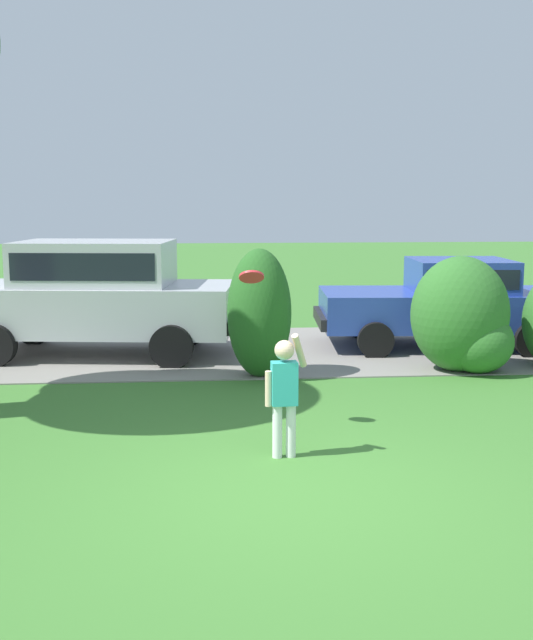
{
  "coord_description": "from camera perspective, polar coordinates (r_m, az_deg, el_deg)",
  "views": [
    {
      "loc": [
        -0.78,
        -6.45,
        2.59
      ],
      "look_at": [
        0.01,
        2.99,
        1.1
      ],
      "focal_mm": 42.95,
      "sensor_mm": 36.0,
      "label": 1
    }
  ],
  "objects": [
    {
      "name": "ground_plane",
      "position": [
        6.99,
        2.02,
        -12.82
      ],
      "size": [
        80.0,
        80.0,
        0.0
      ],
      "primitive_type": "plane",
      "color": "#3D752D"
    },
    {
      "name": "driveway_strip",
      "position": [
        13.29,
        -1.34,
        -2.25
      ],
      "size": [
        28.0,
        4.4,
        0.02
      ],
      "primitive_type": "cube",
      "color": "gray",
      "rests_on": "ground"
    },
    {
      "name": "shrub_near_tree",
      "position": [
        11.19,
        -0.54,
        0.51
      ],
      "size": [
        0.94,
        0.98,
        1.9
      ],
      "color": "#286023",
      "rests_on": "ground"
    },
    {
      "name": "shrub_centre_left",
      "position": [
        11.93,
        14.51,
        -0.05
      ],
      "size": [
        1.52,
        1.33,
        1.76
      ],
      "color": "#33702B",
      "rests_on": "ground"
    },
    {
      "name": "parked_sedan",
      "position": [
        13.87,
        13.3,
        1.48
      ],
      "size": [
        4.51,
        2.32,
        1.56
      ],
      "color": "#28429E",
      "rests_on": "ground"
    },
    {
      "name": "parked_suv",
      "position": [
        13.04,
        -12.57,
        2.06
      ],
      "size": [
        4.87,
        2.5,
        1.92
      ],
      "color": "silver",
      "rests_on": "ground"
    },
    {
      "name": "child_thrower",
      "position": [
        7.72,
        1.33,
        -5.12
      ],
      "size": [
        0.45,
        0.28,
        1.29
      ],
      "color": "white",
      "rests_on": "ground"
    },
    {
      "name": "frisbee",
      "position": [
        8.46,
        -1.13,
        3.24
      ],
      "size": [
        0.28,
        0.25,
        0.17
      ],
      "color": "red"
    }
  ]
}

